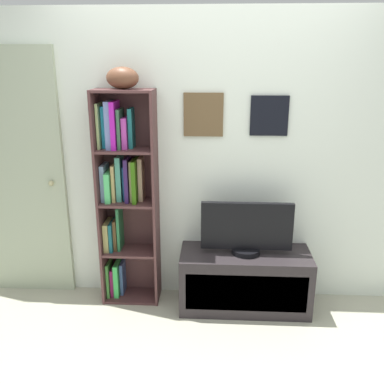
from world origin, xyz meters
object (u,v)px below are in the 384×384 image
at_px(tv_stand, 245,280).
at_px(television, 247,229).
at_px(football, 122,78).
at_px(bookshelf, 123,193).
at_px(door, 14,177).

bearing_deg(tv_stand, television, 90.00).
bearing_deg(tv_stand, football, 174.90).
bearing_deg(football, bookshelf, 145.28).
relative_size(bookshelf, football, 6.53).
bearing_deg(door, football, -6.31).
bearing_deg(door, television, -5.68).
height_order(tv_stand, door, door).
distance_m(football, door, 1.24).
xyz_separation_m(bookshelf, door, (-0.91, 0.08, 0.10)).
xyz_separation_m(football, door, (-0.95, 0.11, -0.78)).
height_order(football, tv_stand, football).
bearing_deg(bookshelf, door, 175.21).
relative_size(bookshelf, television, 2.44).
distance_m(bookshelf, door, 0.92).
relative_size(tv_stand, door, 0.50).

